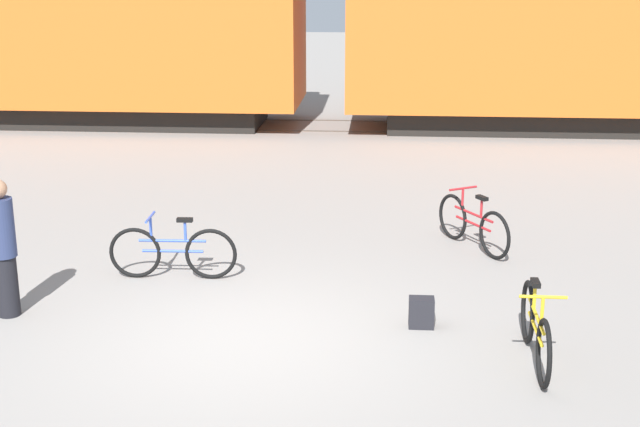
{
  "coord_description": "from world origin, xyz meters",
  "views": [
    {
      "loc": [
        1.49,
        -8.78,
        3.99
      ],
      "look_at": [
        0.75,
        1.16,
        1.1
      ],
      "focal_mm": 50.0,
      "sensor_mm": 36.0,
      "label": 1
    }
  ],
  "objects_px": {
    "freight_train": "(324,14)",
    "person_in_navy": "(3,247)",
    "bicycle_maroon": "(473,224)",
    "bicycle_blue": "(173,252)",
    "backpack": "(421,312)",
    "bicycle_yellow": "(535,329)"
  },
  "relations": [
    {
      "from": "freight_train",
      "to": "person_in_navy",
      "type": "relative_size",
      "value": 15.59
    },
    {
      "from": "person_in_navy",
      "to": "bicycle_maroon",
      "type": "bearing_deg",
      "value": 115.11
    },
    {
      "from": "bicycle_blue",
      "to": "person_in_navy",
      "type": "distance_m",
      "value": 2.15
    },
    {
      "from": "bicycle_blue",
      "to": "person_in_navy",
      "type": "height_order",
      "value": "person_in_navy"
    },
    {
      "from": "person_in_navy",
      "to": "backpack",
      "type": "distance_m",
      "value": 4.77
    },
    {
      "from": "bicycle_yellow",
      "to": "backpack",
      "type": "bearing_deg",
      "value": 143.57
    },
    {
      "from": "bicycle_blue",
      "to": "person_in_navy",
      "type": "bearing_deg",
      "value": -140.14
    },
    {
      "from": "freight_train",
      "to": "bicycle_yellow",
      "type": "bearing_deg",
      "value": -76.74
    },
    {
      "from": "bicycle_maroon",
      "to": "person_in_navy",
      "type": "bearing_deg",
      "value": -152.77
    },
    {
      "from": "bicycle_maroon",
      "to": "bicycle_yellow",
      "type": "relative_size",
      "value": 0.85
    },
    {
      "from": "bicycle_blue",
      "to": "backpack",
      "type": "distance_m",
      "value": 3.4
    },
    {
      "from": "person_in_navy",
      "to": "backpack",
      "type": "relative_size",
      "value": 4.74
    },
    {
      "from": "backpack",
      "to": "person_in_navy",
      "type": "bearing_deg",
      "value": -179.88
    },
    {
      "from": "bicycle_yellow",
      "to": "backpack",
      "type": "relative_size",
      "value": 5.06
    },
    {
      "from": "person_in_navy",
      "to": "backpack",
      "type": "height_order",
      "value": "person_in_navy"
    },
    {
      "from": "freight_train",
      "to": "bicycle_blue",
      "type": "relative_size",
      "value": 15.27
    },
    {
      "from": "bicycle_blue",
      "to": "backpack",
      "type": "bearing_deg",
      "value": -23.16
    },
    {
      "from": "bicycle_maroon",
      "to": "person_in_navy",
      "type": "relative_size",
      "value": 0.91
    },
    {
      "from": "bicycle_yellow",
      "to": "person_in_navy",
      "type": "height_order",
      "value": "person_in_navy"
    },
    {
      "from": "bicycle_maroon",
      "to": "bicycle_yellow",
      "type": "distance_m",
      "value": 3.68
    },
    {
      "from": "freight_train",
      "to": "person_in_navy",
      "type": "xyz_separation_m",
      "value": [
        -2.8,
        -12.11,
        -1.83
      ]
    },
    {
      "from": "bicycle_maroon",
      "to": "bicycle_blue",
      "type": "distance_m",
      "value": 4.21
    }
  ]
}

